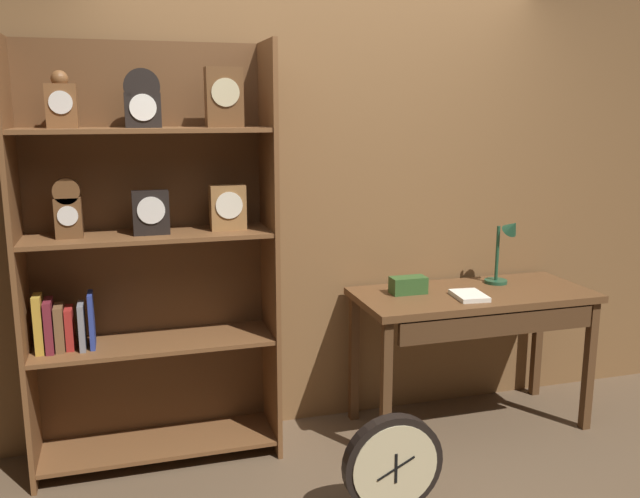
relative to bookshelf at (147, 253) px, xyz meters
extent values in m
cube|color=brown|center=(1.01, 0.22, 0.18)|extent=(4.80, 0.05, 2.60)
cube|color=brown|center=(-0.60, -0.04, -0.03)|extent=(0.02, 0.39, 2.17)
cube|color=brown|center=(0.62, -0.04, -0.03)|extent=(0.03, 0.39, 2.17)
cube|color=brown|center=(0.01, 0.15, -0.03)|extent=(1.25, 0.01, 2.17)
cube|color=brown|center=(0.01, -0.04, -1.03)|extent=(1.20, 0.37, 0.02)
cube|color=brown|center=(0.01, -0.04, -0.47)|extent=(1.20, 0.37, 0.02)
cube|color=brown|center=(0.01, -0.04, 0.10)|extent=(1.20, 0.37, 0.02)
cube|color=brown|center=(0.01, -0.04, 0.62)|extent=(1.20, 0.37, 0.02)
cube|color=brown|center=(-0.35, -0.02, 0.73)|extent=(0.14, 0.08, 0.20)
sphere|color=brown|center=(-0.35, -0.02, 0.85)|extent=(0.08, 0.08, 0.08)
cylinder|color=silver|center=(-0.35, -0.06, 0.75)|extent=(0.11, 0.01, 0.11)
cube|color=brown|center=(-0.36, -0.05, 0.20)|extent=(0.12, 0.08, 0.20)
cylinder|color=brown|center=(-0.36, -0.05, 0.33)|extent=(0.12, 0.08, 0.12)
cylinder|color=silver|center=(-0.36, -0.09, 0.22)|extent=(0.09, 0.01, 0.09)
cube|color=black|center=(0.01, -0.05, 0.71)|extent=(0.17, 0.09, 0.17)
cylinder|color=black|center=(0.01, -0.05, 0.82)|extent=(0.17, 0.09, 0.17)
cylinder|color=white|center=(0.01, -0.09, 0.72)|extent=(0.13, 0.01, 0.13)
cube|color=black|center=(0.02, -0.07, 0.22)|extent=(0.18, 0.08, 0.22)
cylinder|color=silver|center=(0.02, -0.11, 0.23)|extent=(0.13, 0.01, 0.13)
cube|color=brown|center=(0.40, -0.06, 0.77)|extent=(0.18, 0.10, 0.29)
cylinder|color=#C6B78C|center=(0.40, -0.12, 0.79)|extent=(0.14, 0.01, 0.14)
cube|color=olive|center=(0.41, -0.04, 0.22)|extent=(0.18, 0.09, 0.23)
cylinder|color=silver|center=(0.41, -0.09, 0.24)|extent=(0.14, 0.01, 0.14)
cube|color=#B78C2D|center=(-0.53, -0.05, -0.31)|extent=(0.04, 0.12, 0.29)
cube|color=maroon|center=(-0.49, -0.04, -0.33)|extent=(0.04, 0.16, 0.26)
cube|color=brown|center=(-0.44, -0.04, -0.34)|extent=(0.04, 0.14, 0.23)
cube|color=maroon|center=(-0.39, -0.02, -0.35)|extent=(0.04, 0.14, 0.21)
cube|color=slate|center=(-0.34, -0.06, -0.34)|extent=(0.03, 0.14, 0.23)
cube|color=navy|center=(-0.29, -0.04, -0.32)|extent=(0.02, 0.14, 0.28)
cube|color=brown|center=(1.78, -0.14, -0.33)|extent=(1.35, 0.60, 0.04)
cube|color=#50321B|center=(1.16, -0.39, -0.73)|extent=(0.05, 0.05, 0.77)
cube|color=#50321B|center=(2.41, -0.39, -0.73)|extent=(0.05, 0.05, 0.77)
cube|color=#50321B|center=(1.16, 0.11, -0.73)|extent=(0.05, 0.05, 0.77)
cube|color=#50321B|center=(2.41, 0.11, -0.73)|extent=(0.05, 0.05, 0.77)
cube|color=#472C18|center=(1.78, -0.42, -0.42)|extent=(1.15, 0.03, 0.12)
cylinder|color=#1E472D|center=(2.01, 0.00, -0.30)|extent=(0.13, 0.13, 0.02)
cylinder|color=#1E472D|center=(2.01, 0.00, -0.12)|extent=(0.02, 0.02, 0.33)
cone|color=#1E472D|center=(2.07, -0.05, 0.04)|extent=(0.12, 0.14, 0.12)
cube|color=#2D5123|center=(1.41, -0.07, -0.26)|extent=(0.20, 0.10, 0.10)
cube|color=silver|center=(1.70, -0.25, -0.29)|extent=(0.18, 0.23, 0.02)
cylinder|color=black|center=(0.99, -0.90, -0.84)|extent=(0.47, 0.06, 0.47)
cylinder|color=#C6B78C|center=(0.99, -0.93, -0.84)|extent=(0.40, 0.01, 0.40)
cube|color=black|center=(0.99, -0.94, -0.84)|extent=(0.01, 0.01, 0.14)
cube|color=black|center=(0.99, -0.94, -0.84)|extent=(0.18, 0.01, 0.09)
camera|label=1|loc=(-0.11, -3.44, 0.71)|focal=37.69mm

